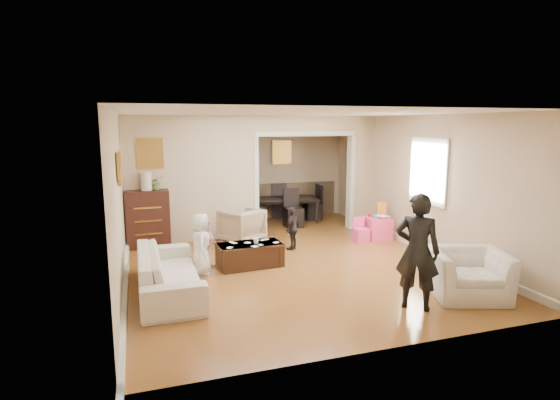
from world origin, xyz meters
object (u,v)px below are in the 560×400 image
object	(u,v)px
child_kneel_b	(206,242)
table_lamp	(146,181)
armchair_back	(242,226)
dining_table	(285,210)
coffee_table	(250,255)
armchair_front	(468,274)
play_table	(378,228)
coffee_cup	(256,241)
adult_person	(417,251)
child_kneel_a	(201,244)
sofa	(169,272)
cyan_cup	(376,216)
dresser	(148,219)
child_toddler	(293,229)

from	to	relation	value
child_kneel_b	table_lamp	bearing A→B (deg)	6.05
armchair_back	dining_table	xyz separation A→B (m)	(1.49, 1.62, -0.06)
coffee_table	armchair_front	bearing A→B (deg)	-41.18
armchair_front	dining_table	size ratio (longest dim) A/B	0.62
armchair_back	play_table	distance (m)	2.90
coffee_cup	adult_person	xyz separation A→B (m)	(1.57, -2.34, 0.33)
child_kneel_b	child_kneel_a	bearing A→B (deg)	137.13
table_lamp	child_kneel_b	bearing A→B (deg)	-59.52
child_kneel_b	play_table	bearing A→B (deg)	-104.60
coffee_cup	adult_person	world-z (taller)	adult_person
armchair_back	adult_person	distance (m)	4.27
sofa	armchair_back	world-z (taller)	armchair_back
coffee_cup	cyan_cup	bearing A→B (deg)	18.44
armchair_front	play_table	bearing A→B (deg)	101.44
dresser	cyan_cup	size ratio (longest dim) A/B	14.25
armchair_front	table_lamp	world-z (taller)	table_lamp
armchair_front	child_toddler	size ratio (longest dim) A/B	1.22
dresser	child_kneel_a	distance (m)	2.14
dresser	cyan_cup	distance (m)	4.66
child_kneel_b	child_toddler	distance (m)	1.81
coffee_cup	child_kneel_b	xyz separation A→B (m)	(-0.80, 0.35, -0.04)
coffee_cup	table_lamp	bearing A→B (deg)	132.05
coffee_cup	dining_table	distance (m)	3.65
child_kneel_a	child_kneel_b	size ratio (longest dim) A/B	1.22
coffee_cup	dresser	bearing A→B (deg)	132.05
armchair_front	adult_person	bearing A→B (deg)	-154.00
armchair_front	adult_person	size ratio (longest dim) A/B	0.65
sofa	coffee_cup	distance (m)	1.70
armchair_front	child_kneel_a	size ratio (longest dim) A/B	1.01
table_lamp	child_toddler	xyz separation A→B (m)	(2.66, -1.10, -0.90)
sofa	coffee_table	bearing A→B (deg)	-60.35
dresser	coffee_cup	world-z (taller)	dresser
coffee_cup	adult_person	distance (m)	2.83
armchair_front	dining_table	xyz separation A→B (m)	(-0.89, 5.50, -0.04)
child_kneel_a	child_toddler	world-z (taller)	child_kneel_a
child_kneel_b	armchair_back	bearing A→B (deg)	-59.97
armchair_front	coffee_table	size ratio (longest dim) A/B	0.94
sofa	armchair_front	bearing A→B (deg)	-110.17
coffee_table	child_toddler	bearing A→B (deg)	35.54
cyan_cup	dining_table	size ratio (longest dim) A/B	0.05
adult_person	child_kneel_a	distance (m)	3.38
table_lamp	coffee_cup	world-z (taller)	table_lamp
sofa	table_lamp	bearing A→B (deg)	4.28
sofa	table_lamp	xyz separation A→B (m)	(-0.20, 2.65, 1.01)
play_table	dresser	bearing A→B (deg)	169.13
child_kneel_b	dresser	bearing A→B (deg)	6.05
play_table	coffee_cup	bearing A→B (deg)	-161.27
armchair_front	dining_table	world-z (taller)	armchair_front
child_toddler	child_kneel_b	bearing A→B (deg)	-30.02
dresser	child_kneel_a	size ratio (longest dim) A/B	1.13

